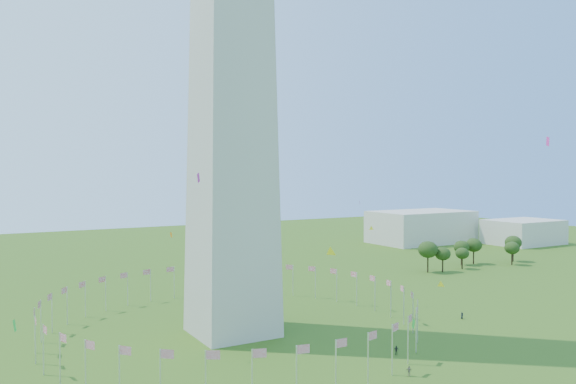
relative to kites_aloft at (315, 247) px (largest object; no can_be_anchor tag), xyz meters
name	(u,v)px	position (x,y,z in m)	size (l,w,h in m)	color
flag_ring	(232,313)	(-7.42, 22.18, -16.69)	(80.24, 80.24, 9.00)	silver
gov_building_east_a	(421,227)	(142.58, 122.18, -13.19)	(50.00, 30.00, 16.00)	beige
gov_building_east_b	(523,232)	(182.58, 92.18, -15.19)	(35.00, 25.00, 12.00)	beige
kites_aloft	(315,247)	(0.00, 0.00, 0.00)	(113.74, 81.30, 37.20)	yellow
tree_line_east	(470,254)	(106.62, 57.66, -16.36)	(53.91, 15.23, 10.95)	#2E4C19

